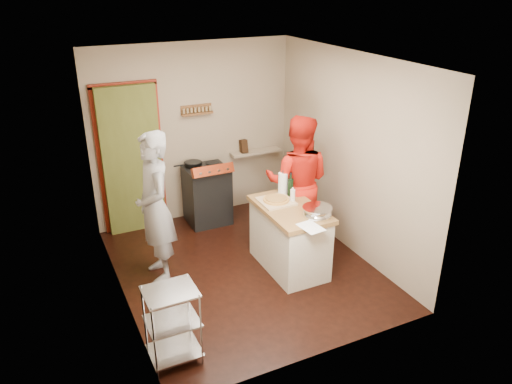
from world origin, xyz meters
TOP-DOWN VIEW (x-y plane):
  - floor at (0.00, 0.00)m, footprint 3.50×3.50m
  - back_wall at (-0.64, 1.78)m, footprint 3.00×0.44m
  - left_wall at (-1.50, 0.00)m, footprint 0.04×3.50m
  - right_wall at (1.50, 0.00)m, footprint 0.04×3.50m
  - ceiling at (0.00, 0.00)m, footprint 3.00×3.50m
  - stove at (0.05, 1.42)m, footprint 0.60×0.63m
  - wire_shelving at (-1.28, -1.20)m, footprint 0.48×0.40m
  - island at (0.53, -0.22)m, footprint 0.67×1.27m
  - person_stripe at (-1.00, 0.30)m, footprint 0.45×0.68m
  - person_red at (0.92, 0.30)m, footprint 1.11×1.07m

SIDE VIEW (x-z plane):
  - floor at x=0.00m, z-range 0.00..0.00m
  - wire_shelving at x=-1.28m, z-range 0.04..0.84m
  - island at x=0.53m, z-range -0.13..1.02m
  - stove at x=0.05m, z-range -0.05..0.95m
  - person_red at x=0.92m, z-range 0.00..1.81m
  - person_stripe at x=-1.00m, z-range 0.00..1.84m
  - back_wall at x=-0.64m, z-range -0.17..2.43m
  - left_wall at x=-1.50m, z-range 0.00..2.60m
  - right_wall at x=1.50m, z-range 0.00..2.60m
  - ceiling at x=0.00m, z-range 2.60..2.62m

